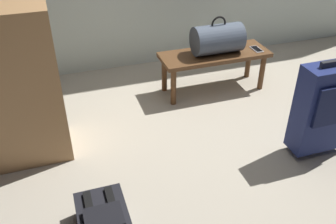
{
  "coord_description": "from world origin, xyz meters",
  "views": [
    {
      "loc": [
        -1.31,
        -2.01,
        1.76
      ],
      "look_at": [
        -0.59,
        0.18,
        0.25
      ],
      "focal_mm": 39.57,
      "sensor_mm": 36.0,
      "label": 1
    }
  ],
  "objects_px": {
    "suitcase_upright_navy": "(324,108)",
    "duffel_bag_slate": "(218,39)",
    "bench": "(214,59)",
    "backpack_dark": "(103,221)",
    "cell_phone": "(257,49)",
    "side_cabinet": "(17,86)"
  },
  "relations": [
    {
      "from": "bench",
      "to": "duffel_bag_slate",
      "type": "xyz_separation_m",
      "value": [
        0.02,
        -0.0,
        0.19
      ]
    },
    {
      "from": "suitcase_upright_navy",
      "to": "backpack_dark",
      "type": "bearing_deg",
      "value": -171.09
    },
    {
      "from": "bench",
      "to": "side_cabinet",
      "type": "distance_m",
      "value": 1.72
    },
    {
      "from": "bench",
      "to": "duffel_bag_slate",
      "type": "relative_size",
      "value": 2.27
    },
    {
      "from": "side_cabinet",
      "to": "bench",
      "type": "bearing_deg",
      "value": 14.16
    },
    {
      "from": "suitcase_upright_navy",
      "to": "duffel_bag_slate",
      "type": "bearing_deg",
      "value": 106.35
    },
    {
      "from": "suitcase_upright_navy",
      "to": "backpack_dark",
      "type": "distance_m",
      "value": 1.66
    },
    {
      "from": "cell_phone",
      "to": "suitcase_upright_navy",
      "type": "distance_m",
      "value": 1.03
    },
    {
      "from": "bench",
      "to": "backpack_dark",
      "type": "bearing_deg",
      "value": -133.64
    },
    {
      "from": "duffel_bag_slate",
      "to": "side_cabinet",
      "type": "xyz_separation_m",
      "value": [
        -1.67,
        -0.42,
        0.04
      ]
    },
    {
      "from": "cell_phone",
      "to": "backpack_dark",
      "type": "xyz_separation_m",
      "value": [
        -1.67,
        -1.29,
        -0.29
      ]
    },
    {
      "from": "cell_phone",
      "to": "backpack_dark",
      "type": "relative_size",
      "value": 0.38
    },
    {
      "from": "duffel_bag_slate",
      "to": "backpack_dark",
      "type": "xyz_separation_m",
      "value": [
        -1.3,
        -1.34,
        -0.42
      ]
    },
    {
      "from": "backpack_dark",
      "to": "cell_phone",
      "type": "bearing_deg",
      "value": 37.53
    },
    {
      "from": "duffel_bag_slate",
      "to": "suitcase_upright_navy",
      "type": "height_order",
      "value": "suitcase_upright_navy"
    },
    {
      "from": "bench",
      "to": "backpack_dark",
      "type": "xyz_separation_m",
      "value": [
        -1.28,
        -1.34,
        -0.23
      ]
    },
    {
      "from": "cell_phone",
      "to": "bench",
      "type": "bearing_deg",
      "value": 171.96
    },
    {
      "from": "suitcase_upright_navy",
      "to": "bench",
      "type": "bearing_deg",
      "value": 107.14
    },
    {
      "from": "duffel_bag_slate",
      "to": "cell_phone",
      "type": "height_order",
      "value": "duffel_bag_slate"
    },
    {
      "from": "backpack_dark",
      "to": "suitcase_upright_navy",
      "type": "bearing_deg",
      "value": 8.91
    },
    {
      "from": "duffel_bag_slate",
      "to": "cell_phone",
      "type": "bearing_deg",
      "value": -8.38
    },
    {
      "from": "duffel_bag_slate",
      "to": "backpack_dark",
      "type": "height_order",
      "value": "duffel_bag_slate"
    }
  ]
}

